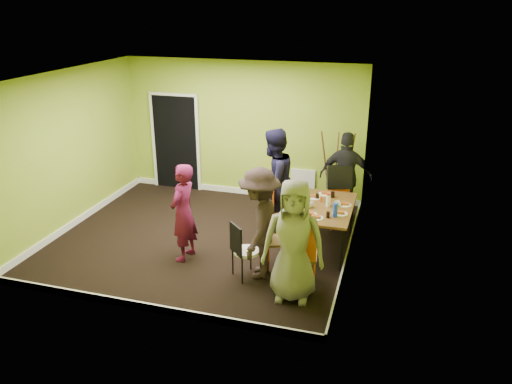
% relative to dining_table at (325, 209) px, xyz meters
% --- Properties ---
extents(ground, '(5.00, 5.00, 0.00)m').
position_rel_dining_table_xyz_m(ground, '(-2.05, -0.25, -0.70)').
color(ground, black).
rests_on(ground, ground).
extents(room_walls, '(5.04, 4.54, 2.82)m').
position_rel_dining_table_xyz_m(room_walls, '(-2.07, -0.21, 0.29)').
color(room_walls, '#91AC2C').
rests_on(room_walls, ground).
extents(dining_table, '(0.90, 1.50, 0.75)m').
position_rel_dining_table_xyz_m(dining_table, '(0.00, 0.00, 0.00)').
color(dining_table, black).
rests_on(dining_table, ground).
extents(chair_left_far, '(0.44, 0.43, 0.89)m').
position_rel_dining_table_xyz_m(chair_left_far, '(-0.85, 0.35, -0.19)').
color(chair_left_far, '#E65915').
rests_on(chair_left_far, ground).
extents(chair_left_near, '(0.53, 0.53, 0.97)m').
position_rel_dining_table_xyz_m(chair_left_near, '(-0.65, -0.86, -0.15)').
color(chair_left_near, '#E65915').
rests_on(chair_left_near, ground).
extents(chair_back_end, '(0.58, 0.63, 1.09)m').
position_rel_dining_table_xyz_m(chair_back_end, '(0.09, 1.10, 0.07)').
color(chair_back_end, '#E65915').
rests_on(chair_back_end, ground).
extents(chair_front_end, '(0.49, 0.49, 1.05)m').
position_rel_dining_table_xyz_m(chair_front_end, '(-0.11, -1.34, -0.10)').
color(chair_front_end, '#E65915').
rests_on(chair_front_end, ground).
extents(chair_bentwood, '(0.49, 0.49, 0.88)m').
position_rel_dining_table_xyz_m(chair_bentwood, '(-0.99, -1.29, -0.21)').
color(chair_bentwood, black).
rests_on(chair_bentwood, ground).
extents(easel, '(0.65, 0.61, 1.63)m').
position_rel_dining_table_xyz_m(easel, '(-0.04, 1.59, 0.11)').
color(easel, brown).
rests_on(easel, ground).
extents(plate_near_left, '(0.26, 0.26, 0.01)m').
position_rel_dining_table_xyz_m(plate_near_left, '(-0.23, 0.33, 0.06)').
color(plate_near_left, white).
rests_on(plate_near_left, dining_table).
extents(plate_near_right, '(0.24, 0.24, 0.01)m').
position_rel_dining_table_xyz_m(plate_near_right, '(-0.17, -0.42, 0.06)').
color(plate_near_right, white).
rests_on(plate_near_right, dining_table).
extents(plate_far_back, '(0.23, 0.23, 0.01)m').
position_rel_dining_table_xyz_m(plate_far_back, '(-0.08, 0.53, 0.06)').
color(plate_far_back, white).
rests_on(plate_far_back, dining_table).
extents(plate_far_front, '(0.24, 0.24, 0.01)m').
position_rel_dining_table_xyz_m(plate_far_front, '(-0.06, -0.51, 0.06)').
color(plate_far_front, white).
rests_on(plate_far_front, dining_table).
extents(plate_wall_back, '(0.22, 0.22, 0.01)m').
position_rel_dining_table_xyz_m(plate_wall_back, '(0.31, 0.14, 0.06)').
color(plate_wall_back, white).
rests_on(plate_wall_back, dining_table).
extents(plate_wall_front, '(0.24, 0.24, 0.01)m').
position_rel_dining_table_xyz_m(plate_wall_front, '(0.28, -0.24, 0.06)').
color(plate_wall_front, white).
rests_on(plate_wall_front, dining_table).
extents(thermos, '(0.07, 0.07, 0.19)m').
position_rel_dining_table_xyz_m(thermos, '(0.05, 0.03, 0.15)').
color(thermos, white).
rests_on(thermos, dining_table).
extents(blue_bottle, '(0.08, 0.08, 0.22)m').
position_rel_dining_table_xyz_m(blue_bottle, '(0.21, -0.36, 0.17)').
color(blue_bottle, blue).
rests_on(blue_bottle, dining_table).
extents(orange_bottle, '(0.03, 0.03, 0.09)m').
position_rel_dining_table_xyz_m(orange_bottle, '(-0.10, 0.20, 0.10)').
color(orange_bottle, '#E65915').
rests_on(orange_bottle, dining_table).
extents(glass_mid, '(0.06, 0.06, 0.09)m').
position_rel_dining_table_xyz_m(glass_mid, '(-0.18, 0.29, 0.10)').
color(glass_mid, black).
rests_on(glass_mid, dining_table).
extents(glass_back, '(0.07, 0.07, 0.10)m').
position_rel_dining_table_xyz_m(glass_back, '(0.06, 0.43, 0.10)').
color(glass_back, black).
rests_on(glass_back, dining_table).
extents(glass_front, '(0.06, 0.06, 0.10)m').
position_rel_dining_table_xyz_m(glass_front, '(0.12, -0.44, 0.10)').
color(glass_front, black).
rests_on(glass_front, dining_table).
extents(cup_a, '(0.12, 0.12, 0.09)m').
position_rel_dining_table_xyz_m(cup_a, '(-0.23, -0.11, 0.10)').
color(cup_a, white).
rests_on(cup_a, dining_table).
extents(cup_b, '(0.09, 0.09, 0.09)m').
position_rel_dining_table_xyz_m(cup_b, '(0.19, 0.07, 0.10)').
color(cup_b, white).
rests_on(cup_b, dining_table).
extents(person_standing, '(0.43, 0.61, 1.58)m').
position_rel_dining_table_xyz_m(person_standing, '(-2.07, -0.98, 0.10)').
color(person_standing, '#5A0F34').
rests_on(person_standing, ground).
extents(person_left_far, '(1.01, 1.11, 1.86)m').
position_rel_dining_table_xyz_m(person_left_far, '(-0.99, 0.45, 0.24)').
color(person_left_far, black).
rests_on(person_left_far, ground).
extents(person_left_near, '(0.71, 1.14, 1.69)m').
position_rel_dining_table_xyz_m(person_left_near, '(-0.78, -1.15, 0.15)').
color(person_left_near, black).
rests_on(person_left_near, ground).
extents(person_back_end, '(0.99, 0.42, 1.68)m').
position_rel_dining_table_xyz_m(person_back_end, '(0.18, 1.31, 0.14)').
color(person_back_end, black).
rests_on(person_back_end, ground).
extents(person_front_end, '(0.90, 0.64, 1.74)m').
position_rel_dining_table_xyz_m(person_front_end, '(-0.17, -1.60, 0.18)').
color(person_front_end, gray).
rests_on(person_front_end, ground).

